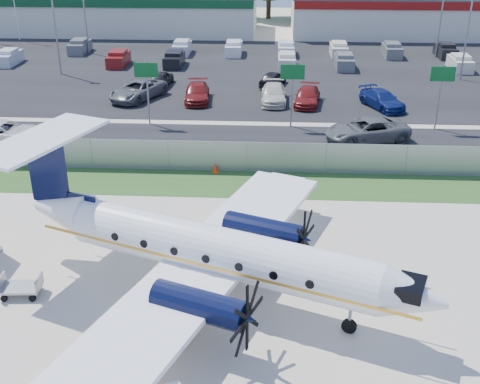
{
  "coord_description": "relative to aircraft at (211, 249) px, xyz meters",
  "views": [
    {
      "loc": [
        1.49,
        -21.41,
        15.24
      ],
      "look_at": [
        0.0,
        6.0,
        2.3
      ],
      "focal_mm": 45.0,
      "sensor_mm": 36.0,
      "label": 1
    }
  ],
  "objects": [
    {
      "name": "ground",
      "position": [
        0.9,
        -0.23,
        -2.33
      ],
      "size": [
        170.0,
        170.0,
        0.0
      ],
      "primitive_type": "plane",
      "color": "beige",
      "rests_on": "ground"
    },
    {
      "name": "grass_verge",
      "position": [
        0.9,
        11.77,
        -2.32
      ],
      "size": [
        170.0,
        4.0,
        0.02
      ],
      "primitive_type": "cube",
      "color": "#2D561E",
      "rests_on": "ground"
    },
    {
      "name": "access_road",
      "position": [
        0.9,
        18.77,
        -2.32
      ],
      "size": [
        170.0,
        8.0,
        0.02
      ],
      "primitive_type": "cube",
      "color": "black",
      "rests_on": "ground"
    },
    {
      "name": "parking_lot",
      "position": [
        0.9,
        39.77,
        -2.32
      ],
      "size": [
        170.0,
        32.0,
        0.02
      ],
      "primitive_type": "cube",
      "color": "black",
      "rests_on": "ground"
    },
    {
      "name": "perimeter_fence",
      "position": [
        0.9,
        13.77,
        -1.33
      ],
      "size": [
        120.0,
        0.06,
        1.99
      ],
      "color": "gray",
      "rests_on": "ground"
    },
    {
      "name": "building_west",
      "position": [
        -23.1,
        61.75,
        0.3
      ],
      "size": [
        46.4,
        12.4,
        5.24
      ],
      "color": "silver",
      "rests_on": "ground"
    },
    {
      "name": "building_east",
      "position": [
        26.9,
        61.75,
        0.3
      ],
      "size": [
        44.4,
        12.4,
        5.24
      ],
      "color": "silver",
      "rests_on": "ground"
    },
    {
      "name": "sign_left",
      "position": [
        -7.1,
        22.67,
        1.28
      ],
      "size": [
        1.8,
        0.26,
        5.0
      ],
      "color": "gray",
      "rests_on": "ground"
    },
    {
      "name": "sign_mid",
      "position": [
        3.9,
        22.67,
        1.28
      ],
      "size": [
        1.8,
        0.26,
        5.0
      ],
      "color": "gray",
      "rests_on": "ground"
    },
    {
      "name": "sign_right",
      "position": [
        14.9,
        22.67,
        1.28
      ],
      "size": [
        1.8,
        0.26,
        5.0
      ],
      "color": "gray",
      "rests_on": "ground"
    },
    {
      "name": "light_pole_nw",
      "position": [
        -19.1,
        37.77,
        2.9
      ],
      "size": [
        0.9,
        0.35,
        9.09
      ],
      "color": "gray",
      "rests_on": "ground"
    },
    {
      "name": "light_pole_ne",
      "position": [
        20.9,
        37.77,
        2.9
      ],
      "size": [
        0.9,
        0.35,
        9.09
      ],
      "color": "gray",
      "rests_on": "ground"
    },
    {
      "name": "light_pole_sw",
      "position": [
        -19.1,
        47.77,
        2.9
      ],
      "size": [
        0.9,
        0.35,
        9.09
      ],
      "color": "gray",
      "rests_on": "ground"
    },
    {
      "name": "light_pole_se",
      "position": [
        20.9,
        47.77,
        2.9
      ],
      "size": [
        0.9,
        0.35,
        9.09
      ],
      "color": "gray",
      "rests_on": "ground"
    },
    {
      "name": "tree_line",
      "position": [
        0.9,
        73.77,
        -2.33
      ],
      "size": [
        112.0,
        6.0,
        14.0
      ],
      "primitive_type": null,
      "color": "#205318",
      "rests_on": "ground"
    },
    {
      "name": "aircraft",
      "position": [
        0.0,
        0.0,
        0.0
      ],
      "size": [
        19.58,
        19.05,
        6.04
      ],
      "color": "white",
      "rests_on": "ground"
    },
    {
      "name": "baggage_cart_near",
      "position": [
        -8.29,
        -0.39,
        -1.91
      ],
      "size": [
        1.8,
        1.16,
        0.91
      ],
      "color": "gray",
      "rests_on": "ground"
    },
    {
      "name": "cone_starboard_wing",
      "position": [
        -1.11,
        13.51,
        -2.06
      ],
      "size": [
        0.41,
        0.41,
        0.59
      ],
      "color": "#FF3C08",
      "rests_on": "ground"
    },
    {
      "name": "road_car_west",
      "position": [
        -16.61,
        17.85,
        -2.33
      ],
      "size": [
        6.17,
        3.23,
        1.66
      ],
      "primitive_type": "imported",
      "rotation": [
        0.0,
        0.0,
        1.49
      ],
      "color": "silver",
      "rests_on": "ground"
    },
    {
      "name": "road_car_mid",
      "position": [
        9.28,
        19.75,
        -2.33
      ],
      "size": [
        6.62,
        4.4,
        1.69
      ],
      "primitive_type": "imported",
      "rotation": [
        0.0,
        0.0,
        -1.28
      ],
      "color": "#595B5E",
      "rests_on": "ground"
    },
    {
      "name": "parked_car_a",
      "position": [
        -9.4,
        29.4,
        -2.33
      ],
      "size": [
        4.99,
        6.56,
        1.66
      ],
      "primitive_type": "imported",
      "rotation": [
        0.0,
        0.0,
        -0.43
      ],
      "color": "#595B5E",
      "rests_on": "ground"
    },
    {
      "name": "parked_car_b",
      "position": [
        -4.12,
        29.13,
        -2.33
      ],
      "size": [
        2.49,
        5.26,
        1.48
      ],
      "primitive_type": "imported",
      "rotation": [
        0.0,
        0.0,
        0.08
      ],
      "color": "maroon",
      "rests_on": "ground"
    },
    {
      "name": "parked_car_c",
      "position": [
        2.55,
        29.1,
        -2.33
      ],
      "size": [
        2.12,
        5.22,
        1.52
      ],
      "primitive_type": "imported",
      "rotation": [
        0.0,
        0.0,
        0.0
      ],
      "color": "beige",
      "rests_on": "ground"
    },
    {
      "name": "parked_car_d",
      "position": [
        5.44,
        28.61,
        -2.33
      ],
      "size": [
        2.63,
        5.11,
        1.42
      ],
      "primitive_type": "imported",
      "rotation": [
        0.0,
        0.0,
        -0.14
      ],
      "color": "maroon",
      "rests_on": "ground"
    },
    {
      "name": "parked_car_e",
      "position": [
        11.69,
        27.95,
        -2.33
      ],
      "size": [
        3.95,
        5.42,
        1.46
      ],
      "primitive_type": "imported",
      "rotation": [
        0.0,
        0.0,
        0.43
      ],
      "color": "navy",
      "rests_on": "ground"
    },
    {
      "name": "parked_car_f",
      "position": [
        -8.14,
        33.9,
        -2.33
      ],
      "size": [
        2.08,
        4.41,
        1.46
      ],
      "primitive_type": "imported",
      "rotation": [
        0.0,
        0.0,
        3.06
      ],
      "color": "black",
      "rests_on": "ground"
    },
    {
      "name": "parked_car_g",
      "position": [
        2.45,
        34.39,
        -2.33
      ],
      "size": [
        2.9,
        4.51,
        1.43
      ],
      "primitive_type": "imported",
      "rotation": [
        0.0,
        0.0,
        2.83
      ],
      "color": "black",
      "rests_on": "ground"
    },
    {
      "name": "far_parking_rows",
      "position": [
        0.9,
        44.77,
        -2.33
      ],
      "size": [
        56.0,
        10.0,
        1.6
      ],
      "primitive_type": null,
      "color": "gray",
      "rests_on": "ground"
    }
  ]
}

